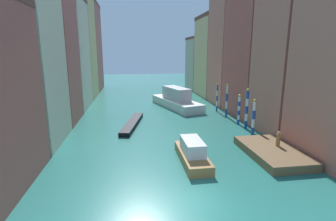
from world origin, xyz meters
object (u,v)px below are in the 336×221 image
(mooring_pole_0, at_px, (254,117))
(gondola_black, at_px, (132,123))
(mooring_pole_1, at_px, (247,108))
(mooring_pole_3, at_px, (227,100))
(mooring_pole_2, at_px, (239,109))
(motorboat_0, at_px, (192,153))
(vaporetto_white, at_px, (176,100))
(mooring_pole_4, at_px, (217,97))
(person_on_dock, at_px, (278,139))
(waterfront_dock, at_px, (272,152))

(mooring_pole_0, height_order, gondola_black, mooring_pole_0)
(mooring_pole_1, distance_m, mooring_pole_3, 6.25)
(mooring_pole_2, height_order, gondola_black, mooring_pole_2)
(mooring_pole_0, xyz_separation_m, motorboat_0, (-8.49, -5.91, -1.43))
(mooring_pole_2, bearing_deg, gondola_black, 174.19)
(mooring_pole_0, height_order, vaporetto_white, mooring_pole_0)
(mooring_pole_0, bearing_deg, motorboat_0, -145.14)
(mooring_pole_2, distance_m, mooring_pole_4, 7.82)
(gondola_black, distance_m, motorboat_0, 13.30)
(person_on_dock, height_order, mooring_pole_0, mooring_pole_0)
(waterfront_dock, relative_size, mooring_pole_2, 1.91)
(mooring_pole_3, distance_m, vaporetto_white, 9.83)
(mooring_pole_1, relative_size, mooring_pole_4, 1.13)
(mooring_pole_1, xyz_separation_m, mooring_pole_4, (-0.46, 9.79, -0.31))
(mooring_pole_3, height_order, mooring_pole_4, mooring_pole_3)
(waterfront_dock, xyz_separation_m, mooring_pole_4, (1.07, 18.59, 1.90))
(mooring_pole_0, relative_size, mooring_pole_1, 0.85)
(mooring_pole_2, xyz_separation_m, mooring_pole_3, (-0.07, 4.27, 0.43))
(mooring_pole_1, bearing_deg, motorboat_0, -135.48)
(mooring_pole_4, height_order, motorboat_0, mooring_pole_4)
(mooring_pole_3, bearing_deg, mooring_pole_1, -88.09)
(vaporetto_white, bearing_deg, mooring_pole_0, -70.78)
(person_on_dock, relative_size, mooring_pole_2, 0.36)
(waterfront_dock, distance_m, mooring_pole_0, 6.18)
(mooring_pole_2, distance_m, gondola_black, 14.15)
(waterfront_dock, distance_m, motorboat_0, 7.52)
(waterfront_dock, bearing_deg, mooring_pole_4, 86.70)
(mooring_pole_0, distance_m, mooring_pole_1, 3.06)
(mooring_pole_2, bearing_deg, mooring_pole_1, -86.11)
(mooring_pole_2, height_order, motorboat_0, mooring_pole_2)
(mooring_pole_0, xyz_separation_m, gondola_black, (-13.55, 6.38, -1.94))
(vaporetto_white, distance_m, gondola_black, 12.97)
(mooring_pole_3, height_order, gondola_black, mooring_pole_3)
(mooring_pole_2, height_order, mooring_pole_3, mooring_pole_3)
(waterfront_dock, bearing_deg, motorboat_0, -179.33)
(mooring_pole_4, height_order, gondola_black, mooring_pole_4)
(mooring_pole_0, bearing_deg, vaporetto_white, 109.22)
(motorboat_0, bearing_deg, mooring_pole_2, 50.67)
(waterfront_dock, xyz_separation_m, motorboat_0, (-7.51, -0.09, 0.40))
(mooring_pole_3, height_order, vaporetto_white, mooring_pole_3)
(mooring_pole_1, xyz_separation_m, mooring_pole_3, (-0.21, 6.25, -0.11))
(mooring_pole_0, height_order, mooring_pole_1, mooring_pole_1)
(mooring_pole_3, bearing_deg, vaporetto_white, 129.39)
(person_on_dock, bearing_deg, mooring_pole_3, 88.04)
(mooring_pole_1, bearing_deg, mooring_pole_0, -100.54)
(person_on_dock, xyz_separation_m, mooring_pole_4, (0.24, 18.09, 0.87))
(mooring_pole_2, bearing_deg, mooring_pole_3, 90.99)
(mooring_pole_2, relative_size, vaporetto_white, 0.30)
(mooring_pole_0, bearing_deg, mooring_pole_3, 87.85)
(mooring_pole_1, relative_size, gondola_black, 0.50)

